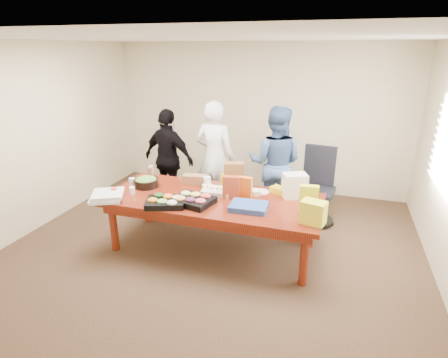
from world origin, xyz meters
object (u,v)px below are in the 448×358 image
(person_center, at_px, (215,157))
(conference_table, at_px, (213,223))
(person_right, at_px, (275,163))
(office_chair, at_px, (317,189))
(sheet_cake, at_px, (217,191))
(salad_bowl, at_px, (146,183))

(person_center, bearing_deg, conference_table, 114.60)
(person_right, bearing_deg, office_chair, 173.89)
(sheet_cake, height_order, salad_bowl, salad_bowl)
(conference_table, height_order, sheet_cake, sheet_cake)
(person_center, xyz_separation_m, salad_bowl, (-0.63, -1.12, -0.11))
(person_right, bearing_deg, conference_table, 65.53)
(office_chair, xyz_separation_m, person_center, (-1.64, 0.00, 0.35))
(person_right, relative_size, salad_bowl, 5.23)
(salad_bowl, bearing_deg, person_center, 60.48)
(person_center, relative_size, sheet_cake, 4.74)
(person_center, xyz_separation_m, person_right, (0.97, 0.07, -0.02))
(person_right, height_order, salad_bowl, person_right)
(salad_bowl, bearing_deg, person_right, 36.45)
(office_chair, distance_m, person_center, 1.68)
(sheet_cake, xyz_separation_m, salad_bowl, (-1.04, -0.05, 0.02))
(conference_table, relative_size, office_chair, 2.46)
(conference_table, distance_m, sheet_cake, 0.43)
(office_chair, bearing_deg, person_center, -172.24)
(sheet_cake, bearing_deg, person_center, 108.16)
(conference_table, height_order, office_chair, office_chair)
(conference_table, relative_size, sheet_cake, 7.26)
(conference_table, xyz_separation_m, office_chair, (1.25, 1.21, 0.19))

